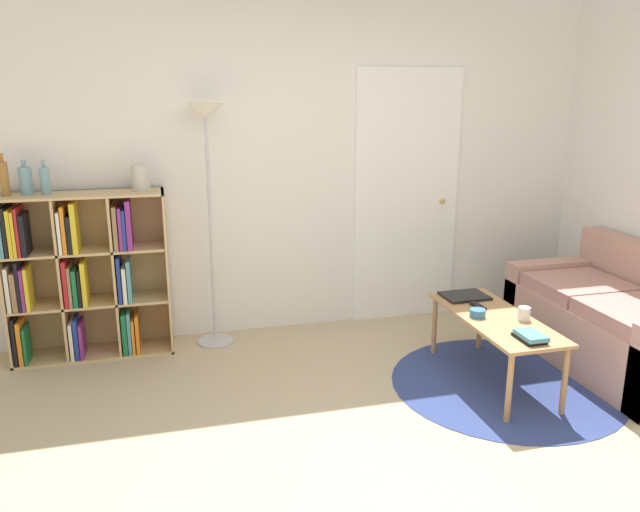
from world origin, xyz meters
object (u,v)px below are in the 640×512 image
object	(u,v)px
bookshelf	(82,274)
bottle_left	(4,178)
coffee_table	(495,324)
vase_on_shelf	(141,178)
couch	(622,325)
bottle_right	(45,180)
bottle_middle	(26,180)
cup	(524,314)
floor_lamp	(207,151)
bowl	(478,313)
laptop	(465,296)

from	to	relation	value
bookshelf	bottle_left	bearing A→B (deg)	-179.43
coffee_table	vase_on_shelf	world-z (taller)	vase_on_shelf
coffee_table	couch	bearing A→B (deg)	1.46
coffee_table	bottle_right	bearing A→B (deg)	158.11
couch	coffee_table	distance (m)	1.02
couch	coffee_table	size ratio (longest dim) A/B	1.40
bottle_middle	couch	bearing A→B (deg)	-15.96
cup	bookshelf	bearing A→B (deg)	155.95
floor_lamp	cup	world-z (taller)	floor_lamp
couch	bottle_left	world-z (taller)	bottle_left
bottle_middle	vase_on_shelf	world-z (taller)	bottle_middle
bookshelf	bottle_right	world-z (taller)	bottle_right
couch	bottle_middle	distance (m)	4.22
floor_lamp	bottle_left	distance (m)	1.35
bowl	laptop	bearing A→B (deg)	74.76
couch	vase_on_shelf	xyz separation A→B (m)	(-3.20, 1.11, 1.00)
couch	bottle_middle	xyz separation A→B (m)	(-3.94, 1.13, 1.00)
bookshelf	bowl	world-z (taller)	bookshelf
bookshelf	vase_on_shelf	size ratio (longest dim) A/B	6.42
bookshelf	floor_lamp	distance (m)	1.26
coffee_table	bottle_right	xyz separation A→B (m)	(-2.81, 1.13, 0.88)
bottle_left	couch	bearing A→B (deg)	-15.25
bookshelf	bottle_left	world-z (taller)	bottle_left
floor_lamp	bookshelf	bearing A→B (deg)	178.91
cup	vase_on_shelf	size ratio (longest dim) A/B	0.46
floor_lamp	bottle_middle	bearing A→B (deg)	178.57
bottle_middle	floor_lamp	bearing A→B (deg)	-1.43
couch	vase_on_shelf	size ratio (longest dim) A/B	8.28
cup	bottle_right	world-z (taller)	bottle_right
laptop	bowl	bearing A→B (deg)	-105.24
coffee_table	bowl	xyz separation A→B (m)	(-0.12, 0.02, 0.08)
cup	bowl	bearing A→B (deg)	154.64
coffee_table	vase_on_shelf	size ratio (longest dim) A/B	5.93
floor_lamp	bottle_left	world-z (taller)	floor_lamp
laptop	bowl	xyz separation A→B (m)	(-0.10, -0.38, 0.02)
bottle_left	bookshelf	bearing A→B (deg)	0.57
bowl	bottle_right	distance (m)	3.02
floor_lamp	coffee_table	size ratio (longest dim) A/B	1.63
bottle_right	vase_on_shelf	distance (m)	0.62
cup	couch	bearing A→B (deg)	8.26
bookshelf	bottle_right	size ratio (longest dim) A/B	5.10
floor_lamp	couch	xyz separation A→B (m)	(2.73, -1.10, -1.17)
bottle_left	bottle_right	world-z (taller)	bottle_left
vase_on_shelf	coffee_table	bearing A→B (deg)	-27.44
bottle_left	bottle_right	bearing A→B (deg)	-2.05
bottle_left	bottle_right	size ratio (longest dim) A/B	1.23
bowl	bottle_right	bearing A→B (deg)	157.67
bookshelf	cup	size ratio (longest dim) A/B	14.05
laptop	vase_on_shelf	size ratio (longest dim) A/B	1.70
cup	bottle_middle	size ratio (longest dim) A/B	0.36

